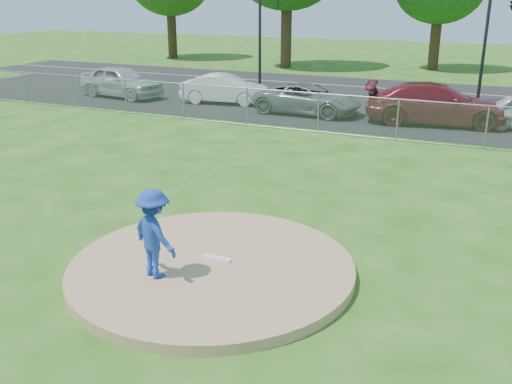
% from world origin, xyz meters
% --- Properties ---
extents(ground, '(120.00, 120.00, 0.00)m').
position_xyz_m(ground, '(0.00, 10.00, 0.00)').
color(ground, '#235011').
rests_on(ground, ground).
extents(pitchers_mound, '(5.40, 5.40, 0.20)m').
position_xyz_m(pitchers_mound, '(0.00, 0.00, 0.10)').
color(pitchers_mound, '#A47F5A').
rests_on(pitchers_mound, ground).
extents(pitching_rubber, '(0.60, 0.15, 0.04)m').
position_xyz_m(pitching_rubber, '(0.00, 0.20, 0.22)').
color(pitching_rubber, white).
rests_on(pitching_rubber, pitchers_mound).
extents(chain_link_fence, '(40.00, 0.06, 1.50)m').
position_xyz_m(chain_link_fence, '(0.00, 12.00, 0.75)').
color(chain_link_fence, gray).
rests_on(chain_link_fence, ground).
extents(parking_lot, '(50.00, 8.00, 0.01)m').
position_xyz_m(parking_lot, '(0.00, 16.50, 0.01)').
color(parking_lot, black).
rests_on(parking_lot, ground).
extents(street, '(60.00, 7.00, 0.01)m').
position_xyz_m(street, '(0.00, 24.00, 0.00)').
color(street, black).
rests_on(street, ground).
extents(traffic_signal_left, '(1.28, 0.20, 5.60)m').
position_xyz_m(traffic_signal_left, '(-8.76, 22.00, 3.36)').
color(traffic_signal_left, black).
rests_on(traffic_signal_left, ground).
extents(traffic_signal_center, '(1.42, 2.48, 5.60)m').
position_xyz_m(traffic_signal_center, '(3.97, 22.00, 4.61)').
color(traffic_signal_center, black).
rests_on(traffic_signal_center, ground).
extents(pitcher, '(1.21, 0.94, 1.64)m').
position_xyz_m(pitcher, '(-0.66, -0.85, 1.02)').
color(pitcher, '#1C3D9A').
rests_on(pitcher, pitchers_mound).
extents(traffic_cone, '(0.34, 0.34, 0.67)m').
position_xyz_m(traffic_cone, '(-5.52, 14.66, 0.34)').
color(traffic_cone, '#D74E0B').
rests_on(traffic_cone, parking_lot).
extents(parked_car_silver, '(4.88, 2.49, 1.59)m').
position_xyz_m(parked_car_silver, '(-13.82, 15.37, 0.81)').
color(parked_car_silver, '#ABACB0').
rests_on(parked_car_silver, parking_lot).
extents(parked_car_white, '(4.39, 2.12, 1.39)m').
position_xyz_m(parked_car_white, '(-8.14, 16.00, 0.70)').
color(parked_car_white, white).
rests_on(parked_car_white, parking_lot).
extents(parked_car_gray, '(4.81, 2.37, 1.31)m').
position_xyz_m(parked_car_gray, '(-3.61, 15.25, 0.67)').
color(parked_car_gray, slate).
rests_on(parked_car_gray, parking_lot).
extents(parked_car_darkred, '(5.97, 3.16, 1.65)m').
position_xyz_m(parked_car_darkred, '(1.87, 15.44, 0.83)').
color(parked_car_darkred, maroon).
rests_on(parked_car_darkred, parking_lot).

